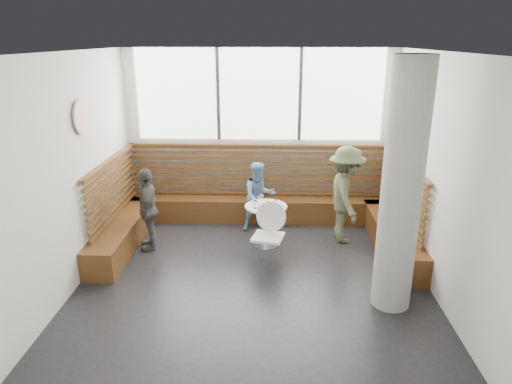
{
  "coord_description": "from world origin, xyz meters",
  "views": [
    {
      "loc": [
        0.26,
        -5.96,
        3.37
      ],
      "look_at": [
        0.0,
        1.0,
        1.0
      ],
      "focal_mm": 32.0,
      "sensor_mm": 36.0,
      "label": 1
    }
  ],
  "objects_px": {
    "child_left": "(148,209)",
    "adult_man": "(346,195)",
    "concrete_column": "(402,190)",
    "cafe_table": "(266,217)",
    "child_back": "(259,196)",
    "cafe_chair": "(268,229)"
  },
  "relations": [
    {
      "from": "concrete_column",
      "to": "adult_man",
      "type": "bearing_deg",
      "value": 99.72
    },
    {
      "from": "cafe_table",
      "to": "cafe_chair",
      "type": "bearing_deg",
      "value": -86.01
    },
    {
      "from": "concrete_column",
      "to": "cafe_table",
      "type": "bearing_deg",
      "value": 134.53
    },
    {
      "from": "concrete_column",
      "to": "adult_man",
      "type": "distance_m",
      "value": 2.16
    },
    {
      "from": "cafe_table",
      "to": "child_back",
      "type": "relative_size",
      "value": 0.57
    },
    {
      "from": "cafe_chair",
      "to": "adult_man",
      "type": "relative_size",
      "value": 0.59
    },
    {
      "from": "cafe_chair",
      "to": "child_left",
      "type": "xyz_separation_m",
      "value": [
        -1.98,
        0.5,
        0.11
      ]
    },
    {
      "from": "adult_man",
      "to": "child_back",
      "type": "distance_m",
      "value": 1.56
    },
    {
      "from": "child_left",
      "to": "adult_man",
      "type": "bearing_deg",
      "value": 83.69
    },
    {
      "from": "child_left",
      "to": "cafe_table",
      "type": "bearing_deg",
      "value": 80.69
    },
    {
      "from": "cafe_chair",
      "to": "child_left",
      "type": "distance_m",
      "value": 2.05
    },
    {
      "from": "concrete_column",
      "to": "cafe_chair",
      "type": "height_order",
      "value": "concrete_column"
    },
    {
      "from": "cafe_table",
      "to": "child_left",
      "type": "relative_size",
      "value": 0.52
    },
    {
      "from": "cafe_table",
      "to": "adult_man",
      "type": "bearing_deg",
      "value": 11.58
    },
    {
      "from": "cafe_chair",
      "to": "adult_man",
      "type": "height_order",
      "value": "adult_man"
    },
    {
      "from": "cafe_chair",
      "to": "child_left",
      "type": "height_order",
      "value": "child_left"
    },
    {
      "from": "concrete_column",
      "to": "child_back",
      "type": "distance_m",
      "value": 3.19
    },
    {
      "from": "adult_man",
      "to": "child_left",
      "type": "bearing_deg",
      "value": 93.61
    },
    {
      "from": "cafe_table",
      "to": "adult_man",
      "type": "relative_size",
      "value": 0.43
    },
    {
      "from": "cafe_table",
      "to": "cafe_chair",
      "type": "height_order",
      "value": "cafe_chair"
    },
    {
      "from": "child_back",
      "to": "child_left",
      "type": "xyz_separation_m",
      "value": [
        -1.8,
        -0.86,
        0.06
      ]
    },
    {
      "from": "cafe_table",
      "to": "cafe_chair",
      "type": "relative_size",
      "value": 0.74
    }
  ]
}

